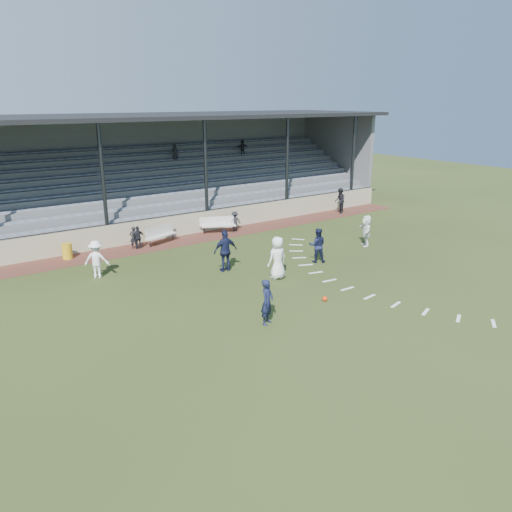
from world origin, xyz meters
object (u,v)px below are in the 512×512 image
(player_white_lead, at_px, (277,258))
(official, at_px, (340,201))
(player_navy_lead, at_px, (267,302))
(football, at_px, (325,299))
(bench_left, at_px, (160,233))
(bench_right, at_px, (217,223))
(trash_bin, at_px, (67,251))

(player_white_lead, distance_m, official, 13.87)
(player_white_lead, relative_size, player_navy_lead, 1.16)
(football, distance_m, player_navy_lead, 3.11)
(official, bearing_deg, player_white_lead, -22.86)
(bench_left, relative_size, bench_right, 1.01)
(football, bearing_deg, trash_bin, 120.20)
(bench_right, relative_size, player_white_lead, 1.06)
(trash_bin, bearing_deg, bench_left, -1.54)
(player_white_lead, xyz_separation_m, player_navy_lead, (-3.10, -3.41, -0.13))
(bench_left, xyz_separation_m, player_white_lead, (1.74, -8.00, 0.36))
(bench_left, bearing_deg, football, -100.92)
(bench_left, distance_m, bench_right, 3.66)
(trash_bin, relative_size, football, 3.81)
(trash_bin, bearing_deg, bench_right, -0.07)
(player_navy_lead, bearing_deg, bench_right, 36.62)
(bench_right, bearing_deg, bench_left, -155.01)
(bench_left, xyz_separation_m, bench_right, (3.66, 0.12, 0.00))
(bench_right, height_order, trash_bin, bench_right)
(official, bearing_deg, football, -13.76)
(football, xyz_separation_m, player_white_lead, (0.09, 3.10, 0.84))
(player_white_lead, bearing_deg, bench_right, -106.74)
(trash_bin, relative_size, player_white_lead, 0.41)
(bench_left, xyz_separation_m, player_navy_lead, (-1.37, -11.41, 0.22))
(player_white_lead, bearing_deg, bench_left, -81.18)
(bench_left, distance_m, player_white_lead, 8.20)
(bench_right, bearing_deg, player_navy_lead, -90.45)
(bench_right, distance_m, official, 9.55)
(football, bearing_deg, bench_left, 98.45)
(bench_right, xyz_separation_m, player_white_lead, (-1.92, -8.12, 0.36))
(trash_bin, distance_m, official, 18.10)
(trash_bin, distance_m, football, 13.00)
(bench_left, bearing_deg, player_white_lead, -97.11)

